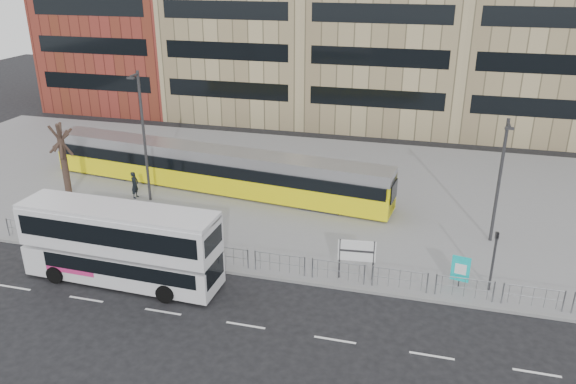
% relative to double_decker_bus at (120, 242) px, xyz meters
% --- Properties ---
extents(ground, '(120.00, 120.00, 0.00)m').
position_rel_double_decker_bus_xyz_m(ground, '(5.09, 2.00, -2.16)').
color(ground, black).
rests_on(ground, ground).
extents(plaza, '(64.00, 24.00, 0.15)m').
position_rel_double_decker_bus_xyz_m(plaza, '(5.09, 14.00, -2.08)').
color(plaza, gray).
rests_on(plaza, ground).
extents(kerb, '(64.00, 0.25, 0.17)m').
position_rel_double_decker_bus_xyz_m(kerb, '(5.09, 2.05, -2.08)').
color(kerb, gray).
rests_on(kerb, ground).
extents(pedestrian_barrier, '(32.07, 0.07, 1.10)m').
position_rel_double_decker_bus_xyz_m(pedestrian_barrier, '(7.09, 2.50, -1.17)').
color(pedestrian_barrier, gray).
rests_on(pedestrian_barrier, plaza).
extents(road_markings, '(62.00, 0.12, 0.01)m').
position_rel_double_decker_bus_xyz_m(road_markings, '(6.09, -2.00, -2.15)').
color(road_markings, white).
rests_on(road_markings, ground).
extents(double_decker_bus, '(10.03, 2.78, 3.99)m').
position_rel_double_decker_bus_xyz_m(double_decker_bus, '(0.00, 0.00, 0.00)').
color(double_decker_bus, silver).
rests_on(double_decker_bus, ground).
extents(tram, '(25.08, 5.35, 2.94)m').
position_rel_double_decker_bus_xyz_m(tram, '(-0.13, 12.33, -0.53)').
color(tram, yellow).
rests_on(tram, plaza).
extents(station_sign, '(1.85, 0.26, 2.13)m').
position_rel_double_decker_bus_xyz_m(station_sign, '(11.21, 2.92, -0.53)').
color(station_sign, '#2D2D30').
rests_on(station_sign, plaza).
extents(ad_panel, '(0.87, 0.24, 1.65)m').
position_rel_double_decker_bus_xyz_m(ad_panel, '(16.19, 3.49, -1.04)').
color(ad_panel, '#2D2D30').
rests_on(ad_panel, plaza).
extents(pedestrian, '(0.44, 0.67, 1.82)m').
position_rel_double_decker_bus_xyz_m(pedestrian, '(-4.62, 9.49, -1.10)').
color(pedestrian, black).
rests_on(pedestrian, plaza).
extents(traffic_light_west, '(0.21, 0.24, 3.10)m').
position_rel_double_decker_bus_xyz_m(traffic_light_west, '(-3.30, 2.50, -0.03)').
color(traffic_light_west, '#2D2D30').
rests_on(traffic_light_west, plaza).
extents(traffic_light_east, '(0.20, 0.23, 3.10)m').
position_rel_double_decker_bus_xyz_m(traffic_light_east, '(17.60, 3.56, -0.03)').
color(traffic_light_east, '#2D2D30').
rests_on(traffic_light_east, plaza).
extents(lamp_post_west, '(0.45, 1.04, 8.56)m').
position_rel_double_decker_bus_xyz_m(lamp_post_west, '(-3.51, 9.34, 2.65)').
color(lamp_post_west, '#2D2D30').
rests_on(lamp_post_west, plaza).
extents(lamp_post_east, '(0.45, 1.04, 7.13)m').
position_rel_double_decker_bus_xyz_m(lamp_post_east, '(18.01, 9.01, 1.92)').
color(lamp_post_east, '#2D2D30').
rests_on(lamp_post_east, plaza).
extents(bare_tree, '(4.08, 4.08, 7.10)m').
position_rel_double_decker_bus_xyz_m(bare_tree, '(-9.25, 8.72, 3.22)').
color(bare_tree, '#30211A').
rests_on(bare_tree, plaza).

